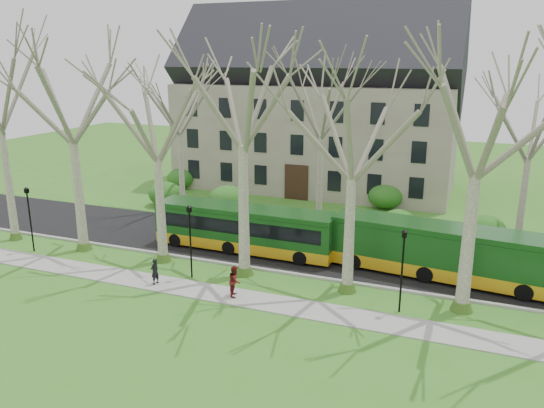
{
  "coord_description": "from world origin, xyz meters",
  "views": [
    {
      "loc": [
        8.88,
        -26.14,
        12.5
      ],
      "look_at": [
        -2.51,
        3.0,
        3.8
      ],
      "focal_mm": 35.0,
      "sensor_mm": 36.0,
      "label": 1
    }
  ],
  "objects_px": {
    "bus_follow": "(442,251)",
    "pedestrian_a": "(155,271)",
    "bus_lead": "(245,228)",
    "pedestrian_b": "(235,281)"
  },
  "relations": [
    {
      "from": "bus_follow",
      "to": "pedestrian_a",
      "type": "relative_size",
      "value": 8.55
    },
    {
      "from": "pedestrian_a",
      "to": "pedestrian_b",
      "type": "height_order",
      "value": "pedestrian_b"
    },
    {
      "from": "bus_follow",
      "to": "pedestrian_a",
      "type": "height_order",
      "value": "bus_follow"
    },
    {
      "from": "pedestrian_b",
      "to": "bus_lead",
      "type": "bearing_deg",
      "value": 3.49
    },
    {
      "from": "bus_lead",
      "to": "pedestrian_b",
      "type": "bearing_deg",
      "value": -69.54
    },
    {
      "from": "bus_lead",
      "to": "bus_follow",
      "type": "height_order",
      "value": "bus_follow"
    },
    {
      "from": "bus_lead",
      "to": "pedestrian_a",
      "type": "xyz_separation_m",
      "value": [
        -2.5,
        -6.87,
        -0.78
      ]
    },
    {
      "from": "bus_lead",
      "to": "pedestrian_a",
      "type": "bearing_deg",
      "value": -109.33
    },
    {
      "from": "bus_follow",
      "to": "pedestrian_a",
      "type": "bearing_deg",
      "value": -148.83
    },
    {
      "from": "pedestrian_b",
      "to": "bus_follow",
      "type": "bearing_deg",
      "value": -72.87
    }
  ]
}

